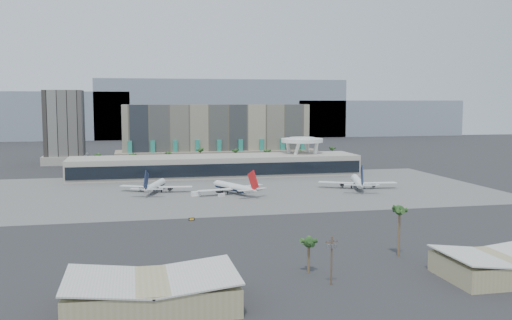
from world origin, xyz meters
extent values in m
plane|color=#232326|center=(0.00, 0.00, 0.00)|extent=(900.00, 900.00, 0.00)
cube|color=#5B5B59|center=(0.00, 55.00, 0.03)|extent=(260.00, 130.00, 0.06)
cube|color=gray|center=(-180.00, 470.00, 27.50)|extent=(260.00, 60.00, 55.00)
cube|color=gray|center=(60.00, 470.00, 35.00)|extent=(300.00, 60.00, 70.00)
cube|color=gray|center=(260.00, 470.00, 22.50)|extent=(220.00, 60.00, 45.00)
cube|color=gray|center=(10.00, 175.00, 21.00)|extent=(130.00, 22.00, 42.00)
cube|color=tan|center=(10.00, 173.00, 5.00)|extent=(140.00, 30.00, 10.00)
cube|color=#278672|center=(-50.00, 163.00, 9.00)|extent=(3.00, 2.00, 18.00)
cube|color=#278672|center=(-35.00, 163.00, 9.00)|extent=(3.00, 2.00, 18.00)
cube|color=#278672|center=(-20.00, 163.00, 9.00)|extent=(3.00, 2.00, 18.00)
cube|color=#278672|center=(-5.00, 163.00, 9.00)|extent=(3.00, 2.00, 18.00)
cube|color=#278672|center=(10.00, 163.00, 9.00)|extent=(3.00, 2.00, 18.00)
cube|color=#278672|center=(25.00, 163.00, 9.00)|extent=(3.00, 2.00, 18.00)
cube|color=#278672|center=(40.00, 163.00, 9.00)|extent=(3.00, 2.00, 18.00)
cube|color=#278672|center=(55.00, 163.00, 9.00)|extent=(3.00, 2.00, 18.00)
cube|color=#278672|center=(70.00, 163.00, 9.00)|extent=(3.00, 2.00, 18.00)
cube|color=black|center=(-95.00, 200.00, 26.00)|extent=(26.00, 26.00, 52.00)
cube|color=#B5AB9F|center=(-95.00, 200.00, 3.00)|extent=(30.00, 30.00, 6.00)
cube|color=#B5AB9F|center=(0.00, 110.00, 6.00)|extent=(170.00, 32.00, 12.00)
cube|color=black|center=(0.00, 93.80, 5.50)|extent=(168.00, 0.60, 7.00)
cube|color=black|center=(0.00, 110.00, 13.25)|extent=(170.00, 12.00, 2.50)
cylinder|color=white|center=(61.36, 122.36, 11.00)|extent=(6.98, 6.99, 21.89)
cylinder|color=white|center=(48.64, 122.36, 11.00)|extent=(6.98, 6.99, 21.89)
cylinder|color=white|center=(48.64, 109.64, 11.00)|extent=(6.98, 6.99, 21.89)
cylinder|color=white|center=(61.36, 109.64, 11.00)|extent=(6.98, 6.99, 21.89)
cylinder|color=white|center=(55.00, 116.00, 20.00)|extent=(26.00, 26.00, 2.20)
cylinder|color=white|center=(55.00, 116.00, 21.30)|extent=(16.00, 16.00, 1.20)
cylinder|color=brown|center=(-70.00, 145.00, 6.00)|extent=(0.70, 0.70, 12.00)
sphere|color=#22451B|center=(-70.00, 145.00, 11.70)|extent=(2.80, 2.80, 2.80)
cylinder|color=brown|center=(-48.00, 145.00, 6.00)|extent=(0.70, 0.70, 12.00)
sphere|color=#22451B|center=(-48.00, 145.00, 11.70)|extent=(2.80, 2.80, 2.80)
cylinder|color=brown|center=(-26.00, 145.00, 6.00)|extent=(0.70, 0.70, 12.00)
sphere|color=#22451B|center=(-26.00, 145.00, 11.70)|extent=(2.80, 2.80, 2.80)
cylinder|color=brown|center=(-5.00, 145.00, 6.00)|extent=(0.70, 0.70, 12.00)
sphere|color=#22451B|center=(-5.00, 145.00, 11.70)|extent=(2.80, 2.80, 2.80)
cylinder|color=brown|center=(18.00, 145.00, 6.00)|extent=(0.70, 0.70, 12.00)
sphere|color=#22451B|center=(18.00, 145.00, 11.70)|extent=(2.80, 2.80, 2.80)
cylinder|color=brown|center=(40.00, 145.00, 6.00)|extent=(0.70, 0.70, 12.00)
sphere|color=#22451B|center=(40.00, 145.00, 11.70)|extent=(2.80, 2.80, 2.80)
cylinder|color=brown|center=(62.00, 145.00, 6.00)|extent=(0.70, 0.70, 12.00)
sphere|color=#22451B|center=(62.00, 145.00, 11.70)|extent=(2.80, 2.80, 2.80)
cylinder|color=brown|center=(85.00, 145.00, 6.00)|extent=(0.70, 0.70, 12.00)
sphere|color=#22451B|center=(85.00, 145.00, 11.70)|extent=(2.80, 2.80, 2.80)
cube|color=tan|center=(-45.00, -102.00, 3.00)|extent=(36.00, 22.00, 6.00)
cube|color=silver|center=(-54.00, -102.00, 6.40)|extent=(18.65, 22.60, 2.30)
cube|color=silver|center=(-36.00, -102.00, 6.40)|extent=(18.65, 22.60, 2.30)
cube|color=tan|center=(42.00, -100.00, 2.75)|extent=(30.00, 20.00, 5.50)
cube|color=silver|center=(34.50, -100.00, 5.90)|extent=(15.55, 20.60, 1.98)
cylinder|color=#4C3826|center=(-2.00, -96.00, 6.00)|extent=(0.44, 0.44, 12.00)
cube|color=#4C3826|center=(-2.00, -96.00, 10.60)|extent=(3.20, 0.22, 0.22)
cylinder|color=slate|center=(-2.90, -96.35, 9.60)|extent=(0.56, 0.56, 0.90)
cylinder|color=slate|center=(-2.00, -96.35, 9.60)|extent=(0.56, 0.56, 0.90)
cylinder|color=slate|center=(-1.10, -96.35, 9.60)|extent=(0.56, 0.56, 0.90)
cylinder|color=black|center=(-3.40, -96.00, 10.85)|extent=(0.12, 0.12, 0.30)
cylinder|color=black|center=(-0.60, -96.00, 10.85)|extent=(0.12, 0.12, 0.30)
cylinder|color=white|center=(-37.40, 57.42, 3.23)|extent=(10.72, 24.46, 3.59)
cylinder|color=#101A36|center=(-37.40, 57.42, 3.10)|extent=(10.50, 23.97, 3.52)
cone|color=white|center=(-33.22, 70.83, 3.23)|extent=(4.63, 4.93, 3.59)
cone|color=white|center=(-42.11, 42.29, 3.50)|extent=(5.84, 8.79, 3.59)
cube|color=white|center=(-47.10, 59.50, 2.69)|extent=(15.86, 11.05, 0.31)
cube|color=white|center=(-28.23, 53.62, 2.69)|extent=(16.43, 5.07, 0.31)
cylinder|color=black|center=(-44.39, 59.13, 1.80)|extent=(2.96, 4.02, 1.98)
cylinder|color=black|center=(-30.67, 54.85, 1.80)|extent=(2.96, 4.02, 1.98)
cube|color=#101A36|center=(-42.51, 41.01, 8.17)|extent=(2.86, 7.92, 9.46)
cube|color=white|center=(-46.24, 42.64, 3.95)|extent=(7.34, 4.86, 0.22)
cube|color=white|center=(-38.52, 40.23, 3.95)|extent=(7.41, 3.11, 0.22)
cylinder|color=black|center=(-34.55, 66.55, 0.72)|extent=(0.45, 0.45, 1.44)
cylinder|color=black|center=(-40.41, 57.42, 0.72)|extent=(0.63, 0.63, 1.44)
cylinder|color=black|center=(-34.92, 55.71, 0.72)|extent=(0.63, 0.63, 1.44)
cylinder|color=white|center=(-2.05, 44.60, 3.28)|extent=(13.72, 24.14, 3.65)
cylinder|color=#101A36|center=(-2.05, 44.60, 3.15)|extent=(13.44, 23.66, 3.58)
cone|color=white|center=(-8.02, 57.57, 3.28)|extent=(5.03, 5.26, 3.65)
cone|color=white|center=(4.67, 29.98, 3.56)|extent=(6.75, 8.99, 3.65)
cube|color=white|center=(-10.79, 39.58, 2.74)|extent=(16.82, 7.17, 0.32)
cube|color=white|center=(7.45, 47.97, 2.74)|extent=(15.35, 12.74, 0.32)
cylinder|color=black|center=(-8.49, 41.14, 1.82)|extent=(3.35, 4.15, 2.01)
cylinder|color=black|center=(4.77, 47.24, 1.82)|extent=(3.35, 4.15, 2.01)
cube|color=red|center=(5.24, 28.74, 8.30)|extent=(3.88, 7.72, 9.61)
cube|color=white|center=(1.32, 27.44, 4.01)|extent=(7.57, 4.02, 0.23)
cube|color=white|center=(8.78, 30.87, 4.01)|extent=(7.23, 5.63, 0.23)
cylinder|color=black|center=(-6.11, 53.42, 0.73)|extent=(0.46, 0.46, 1.46)
cylinder|color=black|center=(-4.32, 42.56, 0.73)|extent=(0.64, 0.64, 1.46)
cylinder|color=black|center=(0.98, 45.00, 0.73)|extent=(0.64, 0.64, 1.46)
cylinder|color=white|center=(63.75, 47.27, 3.56)|extent=(11.30, 27.02, 3.96)
cylinder|color=#101A36|center=(63.75, 47.27, 3.41)|extent=(11.07, 26.48, 3.88)
cone|color=white|center=(68.05, 62.14, 3.56)|extent=(5.04, 5.38, 3.96)
cone|color=white|center=(58.90, 30.51, 3.86)|extent=(6.28, 9.65, 3.96)
cube|color=white|center=(53.02, 49.35, 2.97)|extent=(17.57, 11.89, 0.35)
cube|color=white|center=(73.93, 43.30, 2.97)|extent=(18.05, 5.23, 0.35)
cylinder|color=black|center=(56.01, 49.00, 1.98)|extent=(3.19, 4.41, 2.18)
cylinder|color=black|center=(71.22, 44.60, 1.98)|extent=(3.19, 4.41, 2.18)
cube|color=#101A36|center=(58.49, 29.09, 9.00)|extent=(2.97, 8.77, 10.42)
cube|color=white|center=(54.35, 30.80, 4.35)|extent=(8.11, 5.22, 0.25)
cube|color=white|center=(62.90, 28.32, 4.35)|extent=(8.14, 3.27, 0.25)
cylinder|color=black|center=(66.68, 57.39, 0.79)|extent=(0.49, 0.49, 1.58)
cylinder|color=black|center=(60.44, 47.20, 0.79)|extent=(0.69, 0.69, 1.58)
cylinder|color=black|center=(66.52, 45.44, 0.79)|extent=(0.69, 0.69, 1.58)
cube|color=white|center=(-19.68, 40.54, 1.08)|extent=(4.79, 3.10, 2.16)
cube|color=silver|center=(-8.35, 35.92, 0.77)|extent=(3.42, 2.75, 1.54)
cube|color=black|center=(-27.40, -13.99, 0.51)|extent=(2.26, 0.59, 1.02)
cube|color=gold|center=(-27.40, -14.17, 0.51)|extent=(1.62, 0.26, 0.61)
cylinder|color=black|center=(-28.22, -13.99, 0.31)|extent=(0.12, 0.12, 0.61)
cylinder|color=black|center=(-26.59, -13.99, 0.31)|extent=(0.12, 0.12, 0.61)
cylinder|color=brown|center=(-4.58, -86.01, 4.27)|extent=(0.70, 0.70, 8.53)
sphere|color=#22451B|center=(-4.58, -86.01, 8.23)|extent=(2.80, 2.80, 2.80)
cylinder|color=brown|center=(25.54, -76.09, 6.88)|extent=(0.70, 0.70, 13.76)
sphere|color=#22451B|center=(25.54, -76.09, 13.46)|extent=(2.80, 2.80, 2.80)
camera|label=1|loc=(-48.55, -223.42, 44.41)|focal=40.00mm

